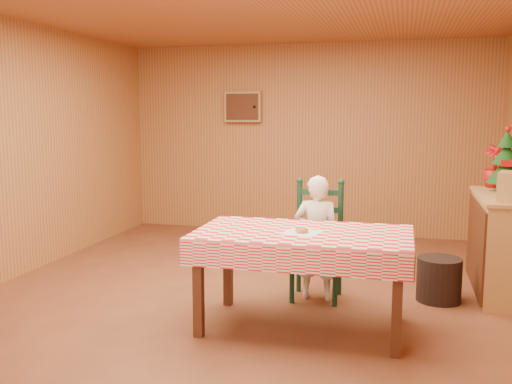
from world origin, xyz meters
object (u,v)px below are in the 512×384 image
Objects in this scene: dining_table at (303,242)px; seated_child at (317,238)px; christmas_tree at (506,162)px; shelf_unit at (505,245)px; ladder_chair at (318,243)px; storage_bin at (439,279)px.

dining_table is 0.74m from seated_child.
dining_table is at bearing -137.19° from christmas_tree.
shelf_unit is at bearing -161.25° from seated_child.
christmas_tree is at bearing 88.02° from shelf_unit.
shelf_unit is 0.79m from christmas_tree.
christmas_tree is at bearing -154.00° from seated_child.
ladder_chair reaches higher than dining_table.
dining_table is 4.23× the size of storage_bin.
seated_child is (-0.00, -0.06, 0.06)m from ladder_chair.
shelf_unit is at bearing 37.97° from dining_table.
dining_table is 1.47× the size of seated_child.
storage_bin is at bearing -168.71° from seated_child.
seated_child is (-0.00, 0.73, -0.13)m from dining_table.
ladder_chair is 0.08m from seated_child.
ladder_chair is at bearing -163.03° from shelf_unit.
dining_table reaches higher than storage_bin.
ladder_chair is 1.13m from storage_bin.
christmas_tree is (0.01, 0.25, 0.74)m from shelf_unit.
seated_child reaches higher than ladder_chair.
ladder_chair is (0.00, 0.79, -0.18)m from dining_table.
storage_bin is (-0.59, -0.60, -1.02)m from christmas_tree.
christmas_tree reaches higher than ladder_chair.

